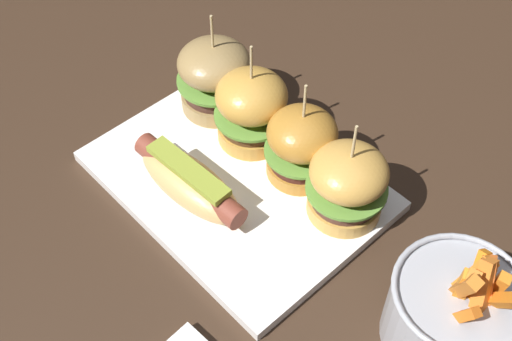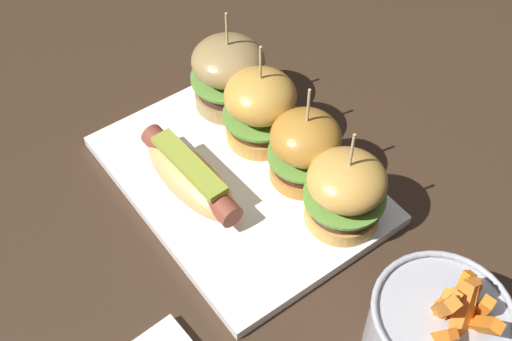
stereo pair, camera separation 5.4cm
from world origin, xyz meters
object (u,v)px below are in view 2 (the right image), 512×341
(hot_dog, at_px, (190,175))
(slider_center_left, at_px, (260,108))
(slider_center_right, at_px, (305,148))
(slider_far_left, at_px, (229,74))
(fries_bucket, at_px, (436,332))
(platter_main, at_px, (240,179))
(slider_far_right, at_px, (345,191))

(hot_dog, bearing_deg, slider_center_left, 99.63)
(hot_dog, xyz_separation_m, slider_center_right, (0.06, 0.12, 0.02))
(slider_center_right, bearing_deg, slider_far_left, 179.49)
(fries_bucket, bearing_deg, slider_center_right, 170.64)
(slider_center_left, bearing_deg, slider_center_right, 2.58)
(slider_center_right, distance_m, fries_bucket, 0.25)
(platter_main, bearing_deg, hot_dog, -107.13)
(slider_center_left, bearing_deg, slider_far_right, -0.20)
(slider_far_left, bearing_deg, fries_bucket, -5.98)
(platter_main, xyz_separation_m, slider_far_right, (0.12, 0.06, 0.05))
(platter_main, bearing_deg, fries_bucket, 4.16)
(hot_dog, xyz_separation_m, slider_far_right, (0.13, 0.11, 0.02))
(platter_main, relative_size, fries_bucket, 2.44)
(slider_far_left, xyz_separation_m, slider_far_right, (0.23, -0.01, -0.00))
(slider_center_right, distance_m, slider_far_right, 0.07)
(hot_dog, height_order, fries_bucket, fries_bucket)
(platter_main, distance_m, slider_center_right, 0.09)
(platter_main, distance_m, slider_far_right, 0.14)
(slider_center_right, relative_size, fries_bucket, 1.01)
(slider_center_right, xyz_separation_m, fries_bucket, (0.24, -0.04, -0.01))
(slider_far_left, height_order, slider_center_left, slider_center_left)
(platter_main, xyz_separation_m, fries_bucket, (0.29, 0.02, 0.04))
(slider_center_left, height_order, slider_center_right, slider_center_left)
(slider_far_left, relative_size, slider_center_right, 1.03)
(slider_center_left, xyz_separation_m, slider_far_right, (0.15, -0.00, -0.00))
(fries_bucket, bearing_deg, slider_center_left, 173.55)
(platter_main, height_order, fries_bucket, fries_bucket)
(hot_dog, height_order, slider_center_left, slider_center_left)
(slider_center_right, bearing_deg, platter_main, -125.32)
(platter_main, relative_size, slider_far_right, 2.45)
(slider_center_left, xyz_separation_m, slider_center_right, (0.08, 0.00, -0.00))
(slider_far_right, bearing_deg, fries_bucket, -11.97)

